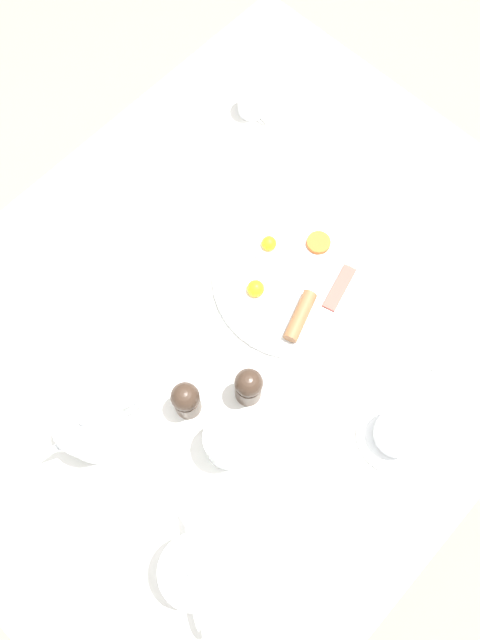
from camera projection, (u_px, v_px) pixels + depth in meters
name	position (u px, v px, depth m)	size (l,w,h in m)	color
ground_plane	(240.00, 408.00, 1.83)	(8.00, 8.00, 0.00)	gray
table	(240.00, 335.00, 1.19)	(0.99, 1.23, 0.75)	white
breakfast_plate	(295.00, 279.00, 1.15)	(0.31, 0.31, 0.04)	white
teapot_near	(93.00, 426.00, 1.01)	(0.11, 0.20, 0.13)	white
teapot_far	(197.00, 572.00, 0.94)	(0.17, 0.13, 0.13)	white
teacup_with_saucer_left	(399.00, 433.00, 1.03)	(0.13, 0.13, 0.06)	white
wine_glass_spare	(229.00, 442.00, 1.01)	(0.08, 0.08, 0.09)	white
creamer_jug	(252.00, 102.00, 1.25)	(0.08, 0.06, 0.06)	white
pepper_grinder	(248.00, 386.00, 1.03)	(0.05, 0.05, 0.10)	#38281E
salt_grinder	(186.00, 400.00, 1.03)	(0.05, 0.05, 0.10)	#38281E
napkin_folded	(84.00, 241.00, 1.18)	(0.17, 0.15, 0.01)	white
fork_by_plate	(156.00, 169.00, 1.23)	(0.18, 0.06, 0.00)	silver
knife_by_plate	(432.00, 197.00, 1.21)	(0.14, 0.18, 0.00)	silver
spoon_for_tea	(358.00, 526.00, 1.01)	(0.07, 0.15, 0.00)	silver
fork_spare	(474.00, 345.00, 1.11)	(0.06, 0.18, 0.00)	silver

